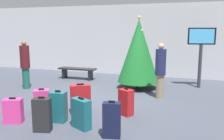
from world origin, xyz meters
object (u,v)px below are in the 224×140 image
object	(u,v)px
waiting_bench	(77,71)
suitcase_0	(13,111)
suitcase_2	(81,99)
holiday_tree	(139,51)
traveller_0	(160,70)
suitcase_4	(42,115)
suitcase_5	(58,107)
suitcase_7	(112,120)
suitcase_6	(81,114)
traveller_1	(25,63)
suitcase_3	(126,102)
suitcase_1	(42,101)
flight_info_kiosk	(201,46)

from	to	relation	value
waiting_bench	suitcase_0	bearing A→B (deg)	-80.59
suitcase_2	holiday_tree	bearing A→B (deg)	75.23
suitcase_0	traveller_0	bearing A→B (deg)	46.48
holiday_tree	waiting_bench	world-z (taller)	holiday_tree
suitcase_2	suitcase_4	distance (m)	1.26
holiday_tree	suitcase_5	distance (m)	4.00
traveller_0	suitcase_7	xyz separation A→B (m)	(-0.54, -3.07, -0.54)
suitcase_0	suitcase_6	xyz separation A→B (m)	(1.61, 0.21, 0.05)
suitcase_0	suitcase_4	size ratio (longest dim) A/B	0.80
traveller_1	suitcase_5	distance (m)	3.69
waiting_bench	suitcase_3	world-z (taller)	suitcase_3
suitcase_4	suitcase_7	world-z (taller)	suitcase_7
holiday_tree	suitcase_1	world-z (taller)	holiday_tree
waiting_bench	suitcase_4	distance (m)	5.28
suitcase_3	traveller_1	bearing A→B (deg)	160.45
holiday_tree	suitcase_5	xyz separation A→B (m)	(-1.05, -3.73, -1.00)
holiday_tree	waiting_bench	size ratio (longest dim) A/B	1.58
suitcase_1	suitcase_2	distance (m)	1.02
holiday_tree	suitcase_2	distance (m)	3.32
flight_info_kiosk	suitcase_7	bearing A→B (deg)	-109.38
flight_info_kiosk	suitcase_0	distance (m)	6.51
flight_info_kiosk	suitcase_6	size ratio (longest dim) A/B	3.13
traveller_1	suitcase_2	distance (m)	3.51
suitcase_6	waiting_bench	bearing A→B (deg)	117.64
suitcase_2	traveller_0	bearing A→B (deg)	49.49
suitcase_0	suitcase_5	bearing A→B (deg)	22.28
suitcase_7	suitcase_1	bearing A→B (deg)	159.51
suitcase_0	suitcase_1	size ratio (longest dim) A/B	0.95
suitcase_2	suitcase_3	xyz separation A→B (m)	(1.12, 0.26, -0.04)
waiting_bench	traveller_1	xyz separation A→B (m)	(-1.01, -2.05, 0.55)
suitcase_2	suitcase_5	world-z (taller)	suitcase_2
suitcase_7	flight_info_kiosk	bearing A→B (deg)	70.62
holiday_tree	suitcase_1	xyz separation A→B (m)	(-1.80, -3.30, -1.06)
flight_info_kiosk	suitcase_0	xyz separation A→B (m)	(-4.10, -4.90, -1.26)
suitcase_5	suitcase_3	bearing A→B (deg)	33.95
suitcase_2	suitcase_0	bearing A→B (deg)	-138.56
traveller_0	holiday_tree	bearing A→B (deg)	131.38
suitcase_0	suitcase_1	world-z (taller)	suitcase_1
suitcase_3	waiting_bench	bearing A→B (deg)	131.56
suitcase_1	waiting_bench	bearing A→B (deg)	104.04
flight_info_kiosk	suitcase_7	xyz separation A→B (m)	(-1.72, -4.89, -1.18)
traveller_0	suitcase_4	world-z (taller)	traveller_0
suitcase_6	suitcase_7	xyz separation A→B (m)	(0.77, -0.21, 0.03)
flight_info_kiosk	holiday_tree	bearing A→B (deg)	-159.60
holiday_tree	suitcase_2	bearing A→B (deg)	-104.77
waiting_bench	traveller_1	world-z (taller)	traveller_1
suitcase_0	holiday_tree	bearing A→B (deg)	64.10
traveller_0	suitcase_3	world-z (taller)	traveller_0
suitcase_3	suitcase_6	distance (m)	1.30
suitcase_2	suitcase_7	bearing A→B (deg)	-41.36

